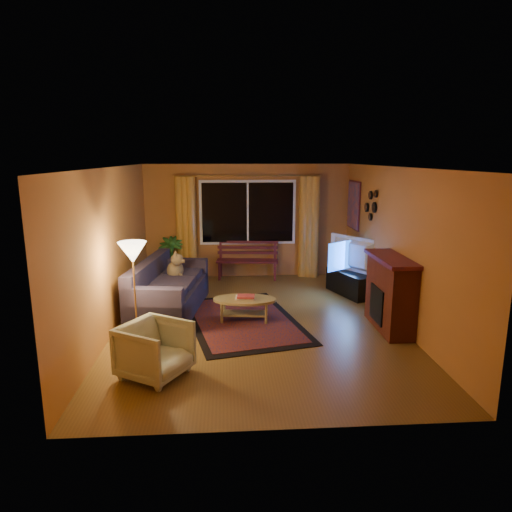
{
  "coord_description": "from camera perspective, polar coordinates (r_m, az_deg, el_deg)",
  "views": [
    {
      "loc": [
        -0.51,
        -7.03,
        2.66
      ],
      "look_at": [
        0.0,
        0.3,
        1.05
      ],
      "focal_mm": 32.0,
      "sensor_mm": 36.0,
      "label": 1
    }
  ],
  "objects": [
    {
      "name": "floor",
      "position": [
        7.54,
        0.16,
        -8.38
      ],
      "size": [
        4.5,
        6.0,
        0.02
      ],
      "primitive_type": "cube",
      "color": "brown",
      "rests_on": "ground"
    },
    {
      "name": "ceiling",
      "position": [
        7.05,
        0.17,
        11.13
      ],
      "size": [
        4.5,
        6.0,
        0.02
      ],
      "primitive_type": "cube",
      "color": "white",
      "rests_on": "ground"
    },
    {
      "name": "wall_back",
      "position": [
        10.16,
        -1.06,
        4.38
      ],
      "size": [
        4.5,
        0.02,
        2.5
      ],
      "primitive_type": "cube",
      "color": "#BF7737",
      "rests_on": "ground"
    },
    {
      "name": "wall_left",
      "position": [
        7.39,
        -17.61,
        0.76
      ],
      "size": [
        0.02,
        6.0,
        2.5
      ],
      "primitive_type": "cube",
      "color": "#BF7737",
      "rests_on": "ground"
    },
    {
      "name": "wall_right",
      "position": [
        7.69,
        17.21,
        1.23
      ],
      "size": [
        0.02,
        6.0,
        2.5
      ],
      "primitive_type": "cube",
      "color": "#BF7737",
      "rests_on": "ground"
    },
    {
      "name": "window",
      "position": [
        10.07,
        -1.04,
        5.45
      ],
      "size": [
        2.0,
        0.02,
        1.3
      ],
      "primitive_type": "cube",
      "color": "black",
      "rests_on": "wall_back"
    },
    {
      "name": "curtain_rod",
      "position": [
        9.96,
        -1.05,
        10.0
      ],
      "size": [
        3.2,
        0.03,
        0.03
      ],
      "primitive_type": "cylinder",
      "rotation": [
        0.0,
        1.57,
        0.0
      ],
      "color": "#BF8C3F",
      "rests_on": "wall_back"
    },
    {
      "name": "curtain_left",
      "position": [
        10.07,
        -8.72,
        3.42
      ],
      "size": [
        0.36,
        0.36,
        2.24
      ],
      "primitive_type": "cylinder",
      "color": "gold",
      "rests_on": "ground"
    },
    {
      "name": "curtain_right",
      "position": [
        10.2,
        6.59,
        3.6
      ],
      "size": [
        0.36,
        0.36,
        2.24
      ],
      "primitive_type": "cylinder",
      "color": "gold",
      "rests_on": "ground"
    },
    {
      "name": "bench",
      "position": [
        10.1,
        -1.08,
        -1.73
      ],
      "size": [
        1.38,
        0.53,
        0.4
      ],
      "primitive_type": "cube",
      "rotation": [
        0.0,
        0.0,
        -0.1
      ],
      "color": "#49151B",
      "rests_on": "ground"
    },
    {
      "name": "potted_plant",
      "position": [
        10.05,
        -10.58,
        -0.38
      ],
      "size": [
        0.54,
        0.54,
        0.96
      ],
      "primitive_type": "imported",
      "rotation": [
        0.0,
        0.0,
        0.0
      ],
      "color": "#235B1E",
      "rests_on": "ground"
    },
    {
      "name": "sofa",
      "position": [
        8.08,
        -10.73,
        -3.76
      ],
      "size": [
        1.26,
        2.33,
        0.9
      ],
      "primitive_type": "cube",
      "rotation": [
        0.0,
        0.0,
        -0.14
      ],
      "color": "#252033",
      "rests_on": "ground"
    },
    {
      "name": "dog",
      "position": [
        8.49,
        -10.08,
        -1.24
      ],
      "size": [
        0.47,
        0.55,
        0.5
      ],
      "primitive_type": null,
      "rotation": [
        0.0,
        0.0,
        -0.36
      ],
      "color": "olive",
      "rests_on": "sofa"
    },
    {
      "name": "armchair",
      "position": [
        5.82,
        -12.53,
        -11.1
      ],
      "size": [
        0.96,
        0.98,
        0.75
      ],
      "primitive_type": "imported",
      "rotation": [
        0.0,
        0.0,
        1.02
      ],
      "color": "beige",
      "rests_on": "ground"
    },
    {
      "name": "floor_lamp",
      "position": [
        6.78,
        -14.9,
        -4.49
      ],
      "size": [
        0.33,
        0.33,
        1.49
      ],
      "primitive_type": "cylinder",
      "rotation": [
        0.0,
        0.0,
        -0.42
      ],
      "color": "#BF8C3F",
      "rests_on": "ground"
    },
    {
      "name": "rug",
      "position": [
        7.62,
        -1.71,
        -8.0
      ],
      "size": [
        2.23,
        2.98,
        0.02
      ],
      "primitive_type": "cube",
      "rotation": [
        0.0,
        0.0,
        0.22
      ],
      "color": "#7A2102",
      "rests_on": "ground"
    },
    {
      "name": "coffee_table",
      "position": [
        7.58,
        -1.43,
        -6.69
      ],
      "size": [
        1.15,
        1.15,
        0.38
      ],
      "primitive_type": "cylinder",
      "rotation": [
        0.0,
        0.0,
        -0.11
      ],
      "color": "#A28C4E",
      "rests_on": "ground"
    },
    {
      "name": "tv_console",
      "position": [
        9.12,
        11.55,
        -3.36
      ],
      "size": [
        0.71,
        1.15,
        0.46
      ],
      "primitive_type": "cube",
      "rotation": [
        0.0,
        0.0,
        0.34
      ],
      "color": "black",
      "rests_on": "ground"
    },
    {
      "name": "television",
      "position": [
        8.99,
        11.71,
        0.14
      ],
      "size": [
        0.81,
        1.07,
        0.69
      ],
      "primitive_type": "imported",
      "rotation": [
        0.0,
        0.0,
        2.18
      ],
      "color": "black",
      "rests_on": "tv_console"
    },
    {
      "name": "fireplace",
      "position": [
        7.42,
        16.45,
        -4.7
      ],
      "size": [
        0.4,
        1.2,
        1.1
      ],
      "primitive_type": "cube",
      "color": "maroon",
      "rests_on": "ground"
    },
    {
      "name": "mirror_cluster",
      "position": [
        8.81,
        14.12,
        6.38
      ],
      "size": [
        0.06,
        0.6,
        0.56
      ],
      "primitive_type": null,
      "color": "black",
      "rests_on": "wall_right"
    },
    {
      "name": "painting",
      "position": [
        9.92,
        12.1,
        6.24
      ],
      "size": [
        0.04,
        0.76,
        0.96
      ],
      "primitive_type": "cube",
      "color": "#CE5431",
      "rests_on": "wall_right"
    }
  ]
}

